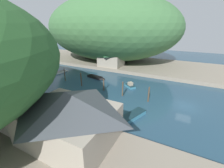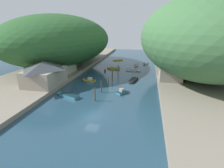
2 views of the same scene
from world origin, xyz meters
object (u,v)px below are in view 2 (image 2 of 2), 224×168
Objects in this scene: boat_open_rowboat at (67,95)px; boat_far_right_bank at (146,63)px; waterfront_building at (44,73)px; person_by_boathouse at (64,77)px; boat_far_upstream at (137,65)px; channel_buoy_near at (105,70)px; boat_navy_launch at (123,92)px; boat_white_cruiser at (89,80)px; boat_yellow_tender at (134,70)px; boat_cabin_cruiser at (117,60)px; boat_small_dinghy at (133,81)px; right_bank_cottage at (171,70)px; person_on_quay at (48,83)px; boathouse_shed at (63,66)px; boat_mid_channel at (113,68)px.

boat_far_right_bank is at bearing -1.98° from boat_open_rowboat.
person_by_boathouse is at bearing 53.59° from waterfront_building.
waterfront_building is 38.68m from boat_far_upstream.
boat_navy_launch is at bearing -64.66° from channel_buoy_near.
boat_white_cruiser is (0.92, 12.64, -0.03)m from boat_open_rowboat.
boat_yellow_tender is at bearing 47.26° from waterfront_building.
boat_cabin_cruiser is (-9.72, 9.30, -0.12)m from boat_far_upstream.
channel_buoy_near reaches higher than boat_open_rowboat.
boat_white_cruiser reaches higher than boat_yellow_tender.
person_by_boathouse is at bearing -156.00° from boat_navy_launch.
boat_open_rowboat is 3.79× the size of person_by_boathouse.
waterfront_building is at bearing 36.00° from boat_small_dinghy.
right_bank_cottage is 4.61× the size of person_on_quay.
waterfront_building is 1.71× the size of boat_open_rowboat.
boat_yellow_tender reaches higher than boat_cabin_cruiser.
boat_open_rowboat reaches higher than boat_yellow_tender.
boat_far_right_bank reaches higher than boat_far_upstream.
boat_yellow_tender is 10.39m from channel_buoy_near.
boat_far_right_bank is 5.83m from boat_far_upstream.
boathouse_shed is 24.72m from boat_yellow_tender.
waterfront_building is 20.70m from boat_navy_launch.
right_bank_cottage reaches higher than boat_open_rowboat.
boat_open_rowboat is at bearing -97.32° from boat_far_right_bank.
boathouse_shed is at bearing 136.38° from boat_mid_channel.
boat_cabin_cruiser is at bearing 10.61° from boat_white_cruiser.
boat_navy_launch reaches higher than boat_small_dinghy.
boat_yellow_tender is (13.07, 27.20, -0.08)m from boat_open_rowboat.
right_bank_cottage is (32.24, 11.20, -0.48)m from waterfront_building.
boat_far_right_bank is at bearing 49.57° from channel_buoy_near.
person_by_boathouse is (-10.02, -20.16, 1.62)m from boat_mid_channel.
person_on_quay is at bearing -24.32° from boat_yellow_tender.
boat_open_rowboat is 13.24m from boat_navy_launch.
boathouse_shed is at bearing 86.61° from boat_white_cruiser.
channel_buoy_near is at bearing 152.04° from boat_navy_launch.
person_by_boathouse is (-7.99, -15.71, 1.51)m from channel_buoy_near.
boat_far_right_bank is 32.57m from boat_white_cruiser.
boat_open_rowboat is at bearing -147.23° from right_bank_cottage.
boat_mid_channel is (5.12, 28.76, -0.02)m from boat_open_rowboat.
boat_white_cruiser reaches higher than boat_open_rowboat.
boat_navy_launch is 22.50m from boat_yellow_tender.
boat_small_dinghy is 19.82m from person_by_boathouse.
boat_mid_channel is (13.11, 24.35, -3.79)m from waterfront_building.
boathouse_shed is 6.26× the size of person_by_boathouse.
boathouse_shed is 1.84× the size of boat_small_dinghy.
waterfront_building is 9.88m from boat_open_rowboat.
boat_far_upstream is 13.46m from boat_cabin_cruiser.
channel_buoy_near is at bearing -59.19° from boat_yellow_tender.
boat_navy_launch is 31.71m from boat_far_upstream.
waterfront_building is 1.40× the size of right_bank_cottage.
boathouse_shed is 14.76m from channel_buoy_near.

